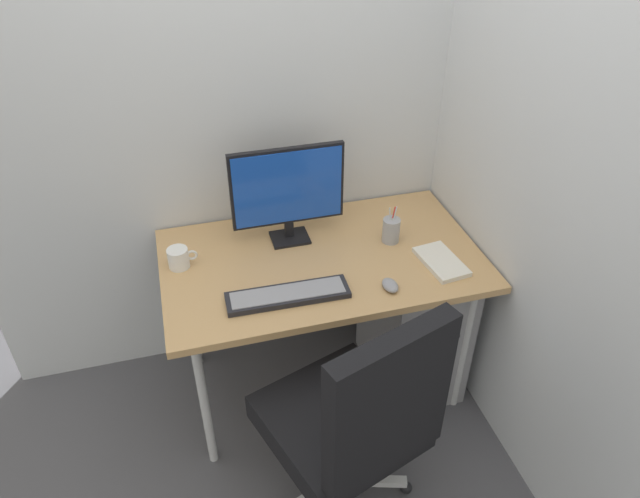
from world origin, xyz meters
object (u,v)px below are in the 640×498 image
monitor (288,190)px  mouse (390,285)px  keyboard (288,295)px  notebook (441,262)px  filing_cabinet (412,322)px  office_chair (355,420)px  coffee_mug (179,258)px  pen_holder (391,230)px

monitor → mouse: (0.30, -0.44, -0.22)m
keyboard → notebook: keyboard is taller
monitor → filing_cabinet: bearing=-22.6°
office_chair → coffee_mug: 0.94m
monitor → keyboard: monitor is taller
mouse → coffee_mug: 0.85m
keyboard → office_chair: bearing=-74.1°
monitor → coffee_mug: 0.52m
monitor → notebook: bearing=-32.2°
keyboard → monitor: bearing=76.1°
monitor → keyboard: size_ratio=1.01×
mouse → pen_holder: pen_holder is taller
notebook → coffee_mug: coffee_mug is taller
keyboard → pen_holder: (0.51, 0.25, 0.04)m
monitor → coffee_mug: bearing=-170.3°
filing_cabinet → monitor: 0.88m
keyboard → mouse: size_ratio=5.37×
filing_cabinet → keyboard: size_ratio=1.40×
keyboard → mouse: 0.39m
mouse → office_chair: bearing=-126.9°
filing_cabinet → office_chair: bearing=-128.7°
office_chair → pen_holder: office_chair is taller
monitor → notebook: size_ratio=1.98×
filing_cabinet → notebook: notebook is taller
monitor → pen_holder: (0.41, -0.14, -0.18)m
pen_holder → notebook: (0.14, -0.21, -0.05)m
coffee_mug → keyboard: bearing=-39.0°
notebook → coffee_mug: size_ratio=2.00×
coffee_mug → monitor: bearing=9.7°
filing_cabinet → pen_holder: bearing=144.5°
filing_cabinet → coffee_mug: coffee_mug is taller
filing_cabinet → pen_holder: size_ratio=3.85×
pen_holder → coffee_mug: pen_holder is taller
notebook → mouse: bearing=-167.1°
mouse → notebook: (0.26, 0.09, -0.01)m
office_chair → notebook: bearing=43.0°
keyboard → coffee_mug: 0.49m
monitor → coffee_mug: monitor is taller
filing_cabinet → coffee_mug: size_ratio=5.50×
mouse → monitor: bearing=120.9°
notebook → keyboard: bearing=176.7°
office_chair → notebook: size_ratio=4.42×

